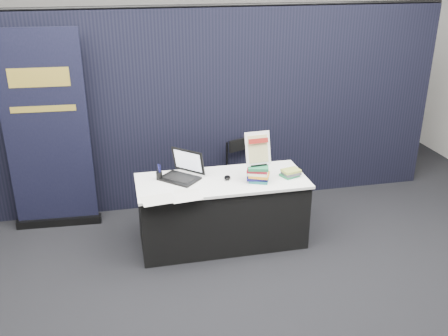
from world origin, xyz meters
TOP-DOWN VIEW (x-y plane):
  - floor at (0.00, 0.00)m, footprint 8.00×8.00m
  - wall_back at (0.00, 4.00)m, footprint 8.00×0.02m
  - drape_partition at (0.00, 1.60)m, footprint 6.00×0.08m
  - display_table at (0.00, 0.55)m, footprint 1.80×0.75m
  - laptop at (-0.44, 0.70)m, footprint 0.47×0.53m
  - mouse at (0.06, 0.55)m, footprint 0.10×0.13m
  - brochure_left at (-0.70, 0.22)m, footprint 0.35×0.27m
  - brochure_mid at (-0.43, 0.22)m, footprint 0.32×0.25m
  - brochure_right at (-0.42, 0.31)m, footprint 0.28×0.21m
  - pen_cup at (-0.64, 0.70)m, footprint 0.09×0.09m
  - book_stack_tall at (0.36, 0.43)m, footprint 0.26×0.23m
  - book_stack_short at (0.73, 0.48)m, footprint 0.22×0.19m
  - info_sign at (0.36, 0.46)m, footprint 0.27×0.15m
  - pullup_banner at (-1.79, 1.34)m, footprint 0.97×0.15m
  - stacking_chair at (0.45, 1.31)m, footprint 0.51×0.53m

SIDE VIEW (x-z plane):
  - floor at x=0.00m, z-range 0.00..0.00m
  - display_table at x=0.00m, z-range 0.00..0.75m
  - stacking_chair at x=0.45m, z-range 0.05..0.91m
  - brochure_right at x=-0.42m, z-range 0.75..0.75m
  - brochure_mid at x=-0.43m, z-range 0.75..0.75m
  - brochure_left at x=-0.70m, z-range 0.75..0.75m
  - mouse at x=0.06m, z-range 0.75..0.78m
  - book_stack_short at x=0.73m, z-range 0.75..0.83m
  - pen_cup at x=-0.64m, z-range 0.75..0.83m
  - laptop at x=-0.44m, z-range 0.67..0.96m
  - book_stack_tall at x=0.36m, z-range 0.75..0.93m
  - pullup_banner at x=-1.79m, z-range -0.13..2.14m
  - info_sign at x=0.36m, z-range 0.92..1.28m
  - drape_partition at x=0.00m, z-range 0.00..2.40m
  - wall_back at x=0.00m, z-range 0.00..3.50m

